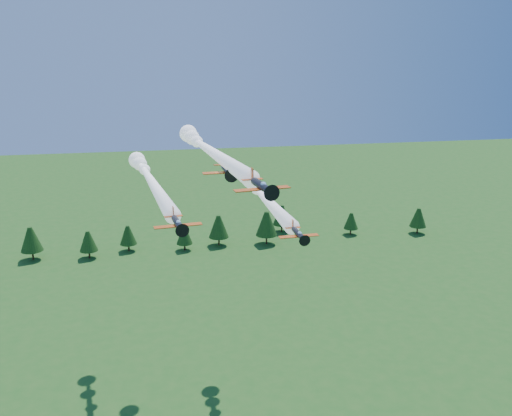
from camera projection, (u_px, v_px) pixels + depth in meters
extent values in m
cylinder|color=black|center=(261.00, 186.00, 78.00)|extent=(1.89, 5.87, 1.07)
cone|color=black|center=(270.00, 192.00, 74.94)|extent=(1.20, 1.11, 1.07)
cone|color=black|center=(271.00, 193.00, 74.36)|extent=(0.53, 0.54, 0.47)
cylinder|color=black|center=(272.00, 193.00, 74.19)|extent=(2.23, 0.37, 2.24)
cube|color=#D95015|center=(262.00, 189.00, 77.71)|extent=(8.04, 2.57, 0.13)
cube|color=#D95015|center=(252.00, 179.00, 81.44)|extent=(3.20, 1.35, 0.07)
cube|color=#D95015|center=(252.00, 173.00, 81.30)|extent=(0.24, 1.02, 1.55)
ellipsoid|color=#91C0E0|center=(264.00, 184.00, 77.01)|extent=(0.95, 1.38, 0.67)
sphere|color=white|center=(198.00, 142.00, 112.54)|extent=(2.30, 2.30, 2.30)
sphere|color=white|center=(192.00, 138.00, 116.87)|extent=(3.00, 3.00, 3.00)
sphere|color=white|center=(187.00, 135.00, 121.21)|extent=(3.70, 3.70, 3.70)
cylinder|color=black|center=(178.00, 223.00, 84.37)|extent=(1.62, 5.29, 0.96)
cone|color=black|center=(181.00, 229.00, 81.60)|extent=(1.07, 0.98, 0.96)
cone|color=black|center=(182.00, 230.00, 81.07)|extent=(0.48, 0.48, 0.42)
cylinder|color=black|center=(182.00, 231.00, 80.92)|extent=(2.01, 0.30, 2.03)
cube|color=#D95015|center=(178.00, 226.00, 84.11)|extent=(7.24, 2.20, 0.12)
cube|color=#D95015|center=(173.00, 216.00, 87.49)|extent=(2.88, 1.17, 0.07)
cube|color=#D95015|center=(173.00, 211.00, 87.36)|extent=(0.20, 0.92, 1.40)
ellipsoid|color=#91C0E0|center=(178.00, 222.00, 83.47)|extent=(0.84, 1.24, 0.60)
sphere|color=white|center=(144.00, 169.00, 120.63)|extent=(2.30, 2.30, 2.30)
sphere|color=white|center=(141.00, 164.00, 125.26)|extent=(3.00, 3.00, 3.00)
sphere|color=white|center=(138.00, 160.00, 129.89)|extent=(3.70, 3.70, 3.70)
cylinder|color=black|center=(298.00, 234.00, 90.69)|extent=(1.06, 4.73, 0.87)
cone|color=black|center=(303.00, 239.00, 88.13)|extent=(0.90, 0.82, 0.87)
cone|color=black|center=(304.00, 240.00, 87.64)|extent=(0.40, 0.41, 0.38)
cylinder|color=black|center=(305.00, 241.00, 87.50)|extent=(1.83, 0.11, 1.83)
cube|color=#D95015|center=(299.00, 236.00, 90.44)|extent=(6.48, 1.43, 0.10)
cube|color=#D95015|center=(293.00, 228.00, 93.57)|extent=(2.55, 0.84, 0.06)
cube|color=#D95015|center=(293.00, 223.00, 93.46)|extent=(0.11, 0.83, 1.26)
ellipsoid|color=#91C0E0|center=(300.00, 233.00, 89.86)|extent=(0.67, 1.07, 0.54)
sphere|color=white|center=(257.00, 189.00, 118.41)|extent=(2.30, 2.30, 2.30)
sphere|color=white|center=(253.00, 185.00, 121.88)|extent=(3.00, 3.00, 3.00)
sphere|color=white|center=(249.00, 181.00, 125.34)|extent=(3.70, 3.70, 3.70)
cylinder|color=black|center=(227.00, 170.00, 93.60)|extent=(1.33, 5.99, 1.10)
cone|color=black|center=(231.00, 174.00, 90.35)|extent=(1.14, 1.03, 1.10)
cone|color=black|center=(231.00, 175.00, 89.73)|extent=(0.50, 0.51, 0.48)
cylinder|color=black|center=(232.00, 175.00, 89.56)|extent=(2.31, 0.13, 2.31)
cube|color=#D95015|center=(227.00, 172.00, 93.29)|extent=(8.20, 1.80, 0.13)
cube|color=#D95015|center=(223.00, 165.00, 97.25)|extent=(3.23, 1.06, 0.08)
cube|color=#D95015|center=(223.00, 159.00, 97.11)|extent=(0.14, 1.05, 1.60)
ellipsoid|color=#91C0E0|center=(228.00, 168.00, 92.55)|extent=(0.84, 1.35, 0.69)
cylinder|color=#382314|center=(282.00, 228.00, 216.33)|extent=(0.60, 0.60, 2.92)
cone|color=#173911|center=(282.00, 215.00, 214.88)|extent=(6.67, 6.67, 7.51)
cylinder|color=#382314|center=(266.00, 239.00, 203.13)|extent=(0.60, 0.60, 3.34)
cone|color=#173911|center=(267.00, 224.00, 201.48)|extent=(7.63, 7.63, 8.58)
cylinder|color=#382314|center=(129.00, 247.00, 196.35)|extent=(0.60, 0.60, 2.54)
cone|color=#173911|center=(128.00, 235.00, 195.09)|extent=(5.80, 5.80, 6.52)
cylinder|color=#382314|center=(219.00, 241.00, 201.79)|extent=(0.60, 0.60, 3.07)
cone|color=#173911|center=(219.00, 226.00, 200.26)|extent=(7.02, 7.02, 7.90)
cylinder|color=#382314|center=(89.00, 254.00, 189.87)|extent=(0.60, 0.60, 2.62)
cone|color=#173911|center=(88.00, 241.00, 188.57)|extent=(5.98, 5.98, 6.72)
cylinder|color=#382314|center=(351.00, 231.00, 213.34)|extent=(0.60, 0.60, 2.34)
cone|color=#173911|center=(351.00, 221.00, 212.18)|extent=(5.35, 5.35, 6.02)
cylinder|color=#382314|center=(185.00, 247.00, 197.08)|extent=(0.60, 0.60, 2.42)
cone|color=#173911|center=(184.00, 235.00, 195.88)|extent=(5.53, 5.53, 6.22)
cylinder|color=#382314|center=(417.00, 230.00, 214.62)|extent=(0.60, 0.60, 2.72)
cone|color=#173911|center=(418.00, 217.00, 213.27)|extent=(6.22, 6.22, 7.00)
cylinder|color=#382314|center=(33.00, 255.00, 188.40)|extent=(0.60, 0.60, 3.14)
cone|color=#173911|center=(31.00, 239.00, 186.83)|extent=(7.18, 7.18, 8.08)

